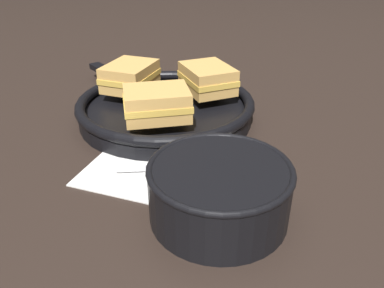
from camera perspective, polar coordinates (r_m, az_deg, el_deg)
The scene contains 8 objects.
ground_plane at distance 0.53m, azimuth 1.29°, elevation -4.05°, with size 4.00×4.00×0.00m, color black.
napkin at distance 0.54m, azimuth -3.48°, elevation -3.09°, with size 0.24×0.21×0.00m.
soup_bowl at distance 0.43m, azimuth 4.20°, elevation -6.71°, with size 0.17×0.17×0.07m.
spoon at distance 0.53m, azimuth 0.23°, elevation -3.43°, with size 0.14×0.09×0.01m.
skillet at distance 0.68m, azimuth -4.11°, elevation 5.56°, with size 0.42×0.32×0.04m.
sandwich_near_left at distance 0.59m, azimuth -5.38°, elevation 6.18°, with size 0.13×0.12×0.05m.
sandwich_near_right at distance 0.69m, azimuth 2.37°, elevation 9.96°, with size 0.13×0.13×0.05m.
sandwich_far_left at distance 0.72m, azimuth -9.40°, elevation 10.18°, with size 0.09×0.11×0.05m.
Camera 1 is at (0.18, -0.41, 0.29)m, focal length 35.00 mm.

